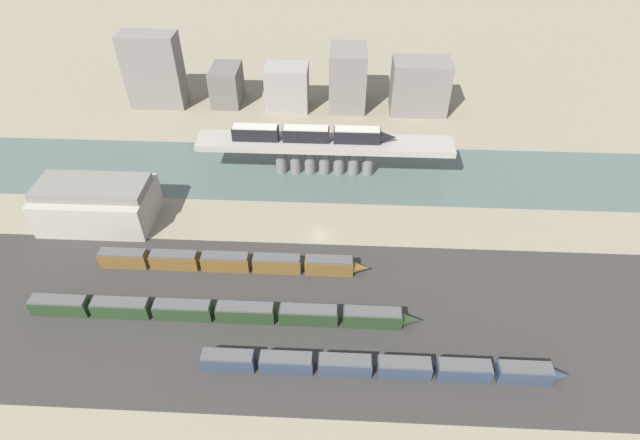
# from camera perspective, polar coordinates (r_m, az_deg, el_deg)

# --- Properties ---
(ground_plane) EXTENTS (400.00, 400.00, 0.00)m
(ground_plane) POSITION_cam_1_polar(r_m,az_deg,el_deg) (116.09, -0.02, -1.78)
(ground_plane) COLOR gray
(railbed_yard) EXTENTS (280.00, 42.00, 0.01)m
(railbed_yard) POSITION_cam_1_polar(r_m,az_deg,el_deg) (99.56, -0.71, -11.04)
(railbed_yard) COLOR #33302D
(railbed_yard) RESTS_ON ground
(river_water) EXTENTS (320.00, 27.17, 0.01)m
(river_water) POSITION_cam_1_polar(r_m,az_deg,el_deg) (136.34, 0.51, 5.47)
(river_water) COLOR #4C5B56
(river_water) RESTS_ON ground
(bridge) EXTENTS (66.75, 8.53, 9.92)m
(bridge) POSITION_cam_1_polar(r_m,az_deg,el_deg) (132.31, 0.53, 8.08)
(bridge) COLOR gray
(bridge) RESTS_ON ground
(train_on_bridge) EXTENTS (42.29, 3.19, 3.86)m
(train_on_bridge) POSITION_cam_1_polar(r_m,az_deg,el_deg) (130.14, -0.92, 9.79)
(train_on_bridge) COLOR black
(train_on_bridge) RESTS_ON bridge
(train_yard_near) EXTENTS (64.40, 2.84, 3.54)m
(train_yard_near) POSITION_cam_1_polar(r_m,az_deg,el_deg) (91.52, 7.02, -16.30)
(train_yard_near) COLOR #2D384C
(train_yard_near) RESTS_ON ground
(train_yard_mid) EXTENTS (76.31, 2.89, 3.74)m
(train_yard_mid) POSITION_cam_1_polar(r_m,az_deg,el_deg) (99.92, -11.22, -10.22)
(train_yard_mid) COLOR #23381E
(train_yard_mid) RESTS_ON ground
(train_yard_far) EXTENTS (58.18, 2.77, 3.95)m
(train_yard_far) POSITION_cam_1_polar(r_m,az_deg,el_deg) (108.70, -10.16, -4.75)
(train_yard_far) COLOR brown
(train_yard_far) RESTS_ON ground
(warehouse_building) EXTENTS (25.81, 15.00, 10.65)m
(warehouse_building) POSITION_cam_1_polar(r_m,az_deg,el_deg) (128.49, -24.15, 1.78)
(warehouse_building) COLOR #9E998E
(warehouse_building) RESTS_ON ground
(city_block_far_left) EXTENTS (17.64, 8.35, 23.50)m
(city_block_far_left) POSITION_cam_1_polar(r_m,az_deg,el_deg) (173.70, -18.47, 15.90)
(city_block_far_left) COLOR slate
(city_block_far_left) RESTS_ON ground
(city_block_left) EXTENTS (9.10, 13.43, 11.87)m
(city_block_left) POSITION_cam_1_polar(r_m,az_deg,el_deg) (172.49, -10.61, 14.94)
(city_block_left) COLOR #605B56
(city_block_left) RESTS_ON ground
(city_block_center) EXTENTS (13.51, 9.87, 14.09)m
(city_block_center) POSITION_cam_1_polar(r_m,az_deg,el_deg) (165.70, -3.78, 14.88)
(city_block_center) COLOR gray
(city_block_center) RESTS_ON ground
(city_block_right) EXTENTS (11.58, 15.48, 18.84)m
(city_block_right) POSITION_cam_1_polar(r_m,az_deg,el_deg) (166.35, 3.19, 15.91)
(city_block_right) COLOR slate
(city_block_right) RESTS_ON ground
(city_block_far_right) EXTENTS (17.86, 11.40, 16.66)m
(city_block_far_right) POSITION_cam_1_polar(r_m,az_deg,el_deg) (166.12, 11.32, 14.75)
(city_block_far_right) COLOR slate
(city_block_far_right) RESTS_ON ground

